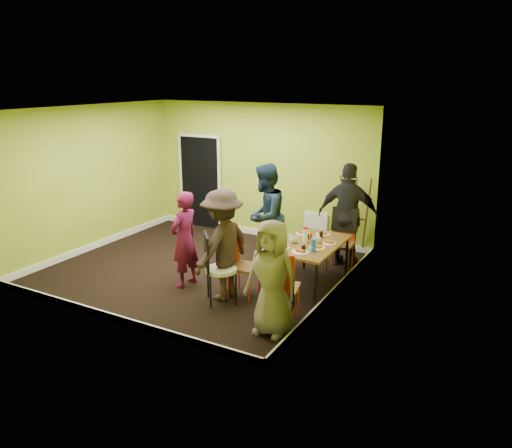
{
  "coord_description": "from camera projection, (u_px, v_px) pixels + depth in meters",
  "views": [
    {
      "loc": [
        4.88,
        -6.82,
        3.31
      ],
      "look_at": [
        1.14,
        0.0,
        1.0
      ],
      "focal_mm": 35.0,
      "sensor_mm": 36.0,
      "label": 1
    }
  ],
  "objects": [
    {
      "name": "chair_back_end",
      "position": [
        344.0,
        226.0,
        8.8
      ],
      "size": [
        0.46,
        0.55,
        1.09
      ],
      "rotation": [
        0.0,
        0.0,
        3.2
      ],
      "color": "red",
      "rests_on": "ground"
    },
    {
      "name": "plate_far_back",
      "position": [
        323.0,
        234.0,
        8.39
      ],
      "size": [
        0.23,
        0.23,
        0.01
      ],
      "primitive_type": "cylinder",
      "color": "white",
      "rests_on": "dining_table"
    },
    {
      "name": "chair_left_far",
      "position": [
        273.0,
        243.0,
        8.64
      ],
      "size": [
        0.42,
        0.42,
        0.94
      ],
      "rotation": [
        0.0,
        0.0,
        -1.65
      ],
      "color": "red",
      "rests_on": "ground"
    },
    {
      "name": "plate_near_left",
      "position": [
        303.0,
        234.0,
        8.42
      ],
      "size": [
        0.24,
        0.24,
        0.01
      ],
      "primitive_type": "cylinder",
      "color": "white",
      "rests_on": "dining_table"
    },
    {
      "name": "person_left_near",
      "position": [
        223.0,
        245.0,
        7.53
      ],
      "size": [
        0.75,
        1.17,
        1.72
      ],
      "primitive_type": "imported",
      "rotation": [
        0.0,
        0.0,
        -1.68
      ],
      "color": "#2F221F",
      "rests_on": "ground"
    },
    {
      "name": "dining_table",
      "position": [
        310.0,
        246.0,
        7.98
      ],
      "size": [
        0.9,
        1.5,
        0.75
      ],
      "color": "black",
      "rests_on": "ground"
    },
    {
      "name": "cup_b",
      "position": [
        317.0,
        240.0,
        7.95
      ],
      "size": [
        0.1,
        0.1,
        0.1
      ],
      "primitive_type": "imported",
      "color": "white",
      "rests_on": "dining_table"
    },
    {
      "name": "plate_far_front",
      "position": [
        300.0,
        252.0,
        7.54
      ],
      "size": [
        0.26,
        0.26,
        0.01
      ],
      "primitive_type": "cylinder",
      "color": "white",
      "rests_on": "dining_table"
    },
    {
      "name": "glass_mid",
      "position": [
        307.0,
        236.0,
        8.16
      ],
      "size": [
        0.06,
        0.06,
        0.09
      ],
      "primitive_type": "cylinder",
      "color": "black",
      "rests_on": "dining_table"
    },
    {
      "name": "orange_bottle",
      "position": [
        311.0,
        235.0,
        8.2
      ],
      "size": [
        0.03,
        0.03,
        0.09
      ],
      "primitive_type": "cylinder",
      "color": "red",
      "rests_on": "dining_table"
    },
    {
      "name": "glass_back",
      "position": [
        321.0,
        234.0,
        8.24
      ],
      "size": [
        0.06,
        0.06,
        0.1
      ],
      "primitive_type": "cylinder",
      "color": "black",
      "rests_on": "dining_table"
    },
    {
      "name": "plate_near_right",
      "position": [
        283.0,
        248.0,
        7.72
      ],
      "size": [
        0.22,
        0.22,
        0.01
      ],
      "primitive_type": "cylinder",
      "color": "white",
      "rests_on": "dining_table"
    },
    {
      "name": "ground",
      "position": [
        200.0,
        269.0,
        8.92
      ],
      "size": [
        5.0,
        5.0,
        0.0
      ],
      "primitive_type": "plane",
      "color": "black",
      "rests_on": "ground"
    },
    {
      "name": "plate_wall_back",
      "position": [
        329.0,
        243.0,
        7.94
      ],
      "size": [
        0.21,
        0.21,
        0.01
      ],
      "primitive_type": "cylinder",
      "color": "white",
      "rests_on": "dining_table"
    },
    {
      "name": "chair_left_near",
      "position": [
        239.0,
        260.0,
        7.73
      ],
      "size": [
        0.45,
        0.44,
        1.02
      ],
      "rotation": [
        0.0,
        0.0,
        -1.52
      ],
      "color": "red",
      "rests_on": "ground"
    },
    {
      "name": "glass_front",
      "position": [
        304.0,
        249.0,
        7.56
      ],
      "size": [
        0.07,
        0.07,
        0.1
      ],
      "primitive_type": "cylinder",
      "color": "black",
      "rests_on": "dining_table"
    },
    {
      "name": "person_left_far",
      "position": [
        265.0,
        217.0,
        8.76
      ],
      "size": [
        0.78,
        0.97,
        1.88
      ],
      "primitive_type": "imported",
      "rotation": [
        0.0,
        0.0,
        -1.49
      ],
      "color": "#152436",
      "rests_on": "ground"
    },
    {
      "name": "chair_bentwood",
      "position": [
        216.0,
        265.0,
        7.46
      ],
      "size": [
        0.59,
        0.59,
        1.09
      ],
      "rotation": [
        0.0,
        0.0,
        -0.88
      ],
      "color": "black",
      "rests_on": "ground"
    },
    {
      "name": "blue_bottle",
      "position": [
        313.0,
        245.0,
        7.55
      ],
      "size": [
        0.08,
        0.08,
        0.2
      ],
      "primitive_type": "cylinder",
      "color": "blue",
      "rests_on": "dining_table"
    },
    {
      "name": "thermos",
      "position": [
        305.0,
        236.0,
        7.96
      ],
      "size": [
        0.08,
        0.08,
        0.23
      ],
      "primitive_type": "cylinder",
      "color": "white",
      "rests_on": "dining_table"
    },
    {
      "name": "chair_front_end",
      "position": [
        281.0,
        283.0,
        6.82
      ],
      "size": [
        0.52,
        0.52,
        1.05
      ],
      "rotation": [
        0.0,
        0.0,
        0.22
      ],
      "color": "red",
      "rests_on": "ground"
    },
    {
      "name": "person_back_end",
      "position": [
        348.0,
        215.0,
        8.88
      ],
      "size": [
        1.14,
        0.57,
        1.87
      ],
      "primitive_type": "imported",
      "rotation": [
        0.0,
        0.0,
        3.24
      ],
      "color": "black",
      "rests_on": "ground"
    },
    {
      "name": "room_walls",
      "position": [
        199.0,
        215.0,
        8.69
      ],
      "size": [
        5.04,
        4.54,
        2.82
      ],
      "color": "#8BA62A",
      "rests_on": "ground"
    },
    {
      "name": "easel",
      "position": [
        355.0,
        217.0,
        9.4
      ],
      "size": [
        0.62,
        0.58,
        1.55
      ],
      "color": "brown",
      "rests_on": "ground"
    },
    {
      "name": "cup_a",
      "position": [
        294.0,
        240.0,
        7.96
      ],
      "size": [
        0.13,
        0.13,
        0.1
      ],
      "primitive_type": "imported",
      "color": "white",
      "rests_on": "dining_table"
    },
    {
      "name": "person_standing",
      "position": [
        184.0,
        239.0,
        8.01
      ],
      "size": [
        0.41,
        0.6,
        1.58
      ],
      "primitive_type": "imported",
      "rotation": [
        0.0,
        0.0,
        -1.63
      ],
      "color": "#580F31",
      "rests_on": "ground"
    },
    {
      "name": "plate_wall_front",
      "position": [
        317.0,
        248.0,
        7.72
      ],
      "size": [
        0.24,
        0.24,
        0.01
      ],
      "primitive_type": "cylinder",
      "color": "white",
      "rests_on": "dining_table"
    },
    {
      "name": "person_front_end",
      "position": [
        272.0,
        278.0,
        6.5
      ],
      "size": [
        0.79,
        0.54,
        1.57
      ],
      "primitive_type": "imported",
      "rotation": [
        0.0,
        0.0,
        -0.06
      ],
      "color": "gray",
      "rests_on": "ground"
    }
  ]
}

